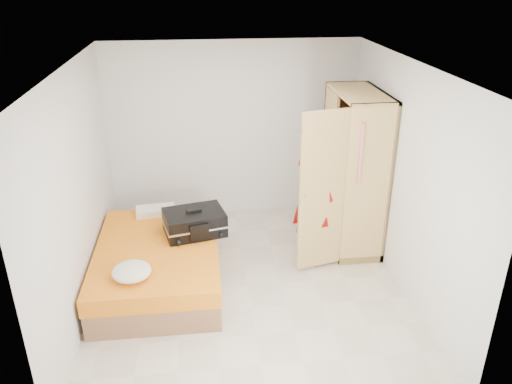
{
  "coord_description": "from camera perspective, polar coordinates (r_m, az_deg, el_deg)",
  "views": [
    {
      "loc": [
        -0.48,
        -4.97,
        3.49
      ],
      "look_at": [
        0.16,
        0.49,
        1.0
      ],
      "focal_mm": 35.0,
      "sensor_mm": 36.0,
      "label": 1
    }
  ],
  "objects": [
    {
      "name": "pillow",
      "position": [
        6.73,
        -11.41,
        -2.11
      ],
      "size": [
        0.52,
        0.3,
        0.09
      ],
      "primitive_type": "cube",
      "rotation": [
        0.0,
        0.0,
        0.1
      ],
      "color": "white",
      "rests_on": "bed"
    },
    {
      "name": "round_cushion",
      "position": [
        5.45,
        -14.03,
        -8.8
      ],
      "size": [
        0.41,
        0.41,
        0.16
      ],
      "primitive_type": "ellipsoid",
      "color": "white",
      "rests_on": "bed"
    },
    {
      "name": "bed",
      "position": [
        6.13,
        -11.09,
        -8.08
      ],
      "size": [
        1.42,
        2.02,
        0.5
      ],
      "color": "#905F41",
      "rests_on": "ground"
    },
    {
      "name": "suitcase",
      "position": [
        6.14,
        -7.04,
        -3.48
      ],
      "size": [
        0.83,
        0.68,
        0.31
      ],
      "rotation": [
        0.0,
        0.0,
        0.22
      ],
      "color": "black",
      "rests_on": "bed"
    },
    {
      "name": "room",
      "position": [
        5.46,
        -1.06,
        0.67
      ],
      "size": [
        4.0,
        4.02,
        2.6
      ],
      "color": "beige",
      "rests_on": "ground"
    },
    {
      "name": "wardrobe",
      "position": [
        6.62,
        10.82,
        1.79
      ],
      "size": [
        1.16,
        1.31,
        2.1
      ],
      "color": "#DFB26D",
      "rests_on": "ground"
    },
    {
      "name": "person",
      "position": [
        6.23,
        6.59,
        0.06
      ],
      "size": [
        0.67,
        0.8,
        1.89
      ],
      "primitive_type": "imported",
      "rotation": [
        0.0,
        0.0,
        1.93
      ],
      "color": "#BA0C0B",
      "rests_on": "ground"
    }
  ]
}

